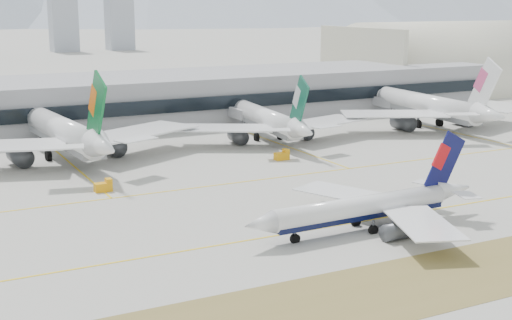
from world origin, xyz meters
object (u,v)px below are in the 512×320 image
taxiing_airliner (369,208)px  hangar (443,91)px  terminal (108,101)px  widebody_china_air (432,107)px  widebody_eva (65,134)px  widebody_cathay (270,121)px

taxiing_airliner → hangar: bearing=-136.7°
terminal → taxiing_airliner: bearing=-85.3°
taxiing_airliner → terminal: 124.29m
widebody_china_air → terminal: (-87.51, 49.76, 1.24)m
taxiing_airliner → widebody_eva: (-33.26, 78.89, 2.63)m
terminal → hangar: bearing=7.4°
widebody_china_air → hangar: 97.07m
widebody_china_air → terminal: widebody_china_air is taller
widebody_eva → widebody_china_air: size_ratio=1.03×
taxiing_airliner → widebody_eva: widebody_eva is taller
widebody_eva → widebody_cathay: size_ratio=1.18×
taxiing_airliner → widebody_eva: bearing=-68.7°
taxiing_airliner → hangar: 203.97m
terminal → hangar: hangar is taller
widebody_cathay → hangar: size_ratio=0.63×
widebody_eva → widebody_cathay: widebody_eva is taller
widebody_eva → terminal: widebody_eva is taller
widebody_cathay → terminal: (-32.87, 46.02, 2.04)m
taxiing_airliner → widebody_eva: size_ratio=0.69×
widebody_eva → hangar: hangar is taller
taxiing_airliner → terminal: size_ratio=0.17×
widebody_cathay → terminal: 56.59m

